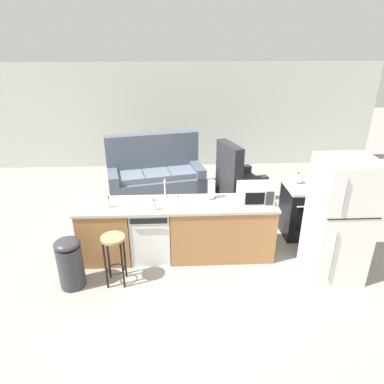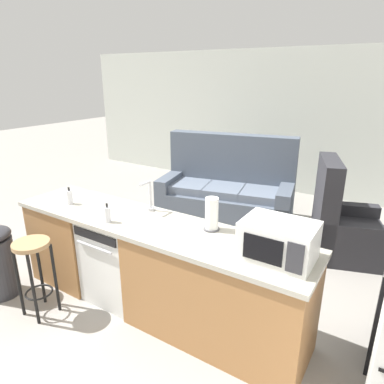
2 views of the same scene
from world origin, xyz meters
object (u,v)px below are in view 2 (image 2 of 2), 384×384
at_px(soap_bottle, 108,214).
at_px(armchair, 340,228).
at_px(paper_towel_roll, 212,214).
at_px(couch, 227,192).
at_px(dish_soap_bottle, 70,197).
at_px(bar_stool, 34,262).
at_px(dishwasher, 120,258).
at_px(microwave, 278,241).

bearing_deg(soap_bottle, armchair, 54.97).
relative_size(paper_towel_roll, couch, 0.13).
xyz_separation_m(dish_soap_bottle, bar_stool, (0.12, -0.55, -0.44)).
distance_m(bar_stool, couch, 3.09).
distance_m(dishwasher, soap_bottle, 0.59).
bearing_deg(paper_towel_roll, dishwasher, -169.75).
bearing_deg(soap_bottle, bar_stool, -141.06).
relative_size(microwave, bar_stool, 0.68).
distance_m(microwave, bar_stool, 2.16).
distance_m(soap_bottle, armchair, 2.86).
distance_m(soap_bottle, bar_stool, 0.81).
xyz_separation_m(soap_bottle, bar_stool, (-0.53, -0.43, -0.44)).
bearing_deg(couch, soap_bottle, -86.99).
height_order(dishwasher, paper_towel_roll, paper_towel_roll).
xyz_separation_m(paper_towel_roll, couch, (-0.99, 2.27, -0.64)).
height_order(microwave, paper_towel_roll, paper_towel_roll).
xyz_separation_m(bar_stool, armchair, (2.13, 2.71, -0.19)).
distance_m(dishwasher, microwave, 1.68).
xyz_separation_m(soap_bottle, armchair, (1.60, 2.28, -0.62)).
relative_size(soap_bottle, dish_soap_bottle, 1.00).
bearing_deg(dish_soap_bottle, bar_stool, -77.82).
bearing_deg(paper_towel_roll, couch, 113.50).
xyz_separation_m(bar_stool, couch, (0.39, 3.06, -0.14)).
relative_size(dishwasher, paper_towel_roll, 2.98).
xyz_separation_m(paper_towel_roll, bar_stool, (-1.38, -0.79, -0.50)).
bearing_deg(dishwasher, couch, 91.37).
bearing_deg(paper_towel_roll, microwave, -15.06).
relative_size(dish_soap_bottle, armchair, 0.15).
bearing_deg(soap_bottle, microwave, 7.29).
xyz_separation_m(microwave, bar_stool, (-2.01, -0.62, -0.50)).
relative_size(couch, armchair, 1.79).
distance_m(dishwasher, bar_stool, 0.78).
bearing_deg(bar_stool, dishwasher, 53.90).
xyz_separation_m(paper_towel_roll, armchair, (0.75, 1.92, -0.69)).
relative_size(microwave, armchair, 0.42).
bearing_deg(dishwasher, paper_towel_roll, 10.25).
xyz_separation_m(microwave, soap_bottle, (-1.48, -0.19, -0.07)).
distance_m(dishwasher, armchair, 2.68).
distance_m(soap_bottle, couch, 2.69).
relative_size(microwave, soap_bottle, 2.84).
xyz_separation_m(dishwasher, soap_bottle, (0.08, -0.19, 0.55)).
relative_size(dishwasher, couch, 0.39).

